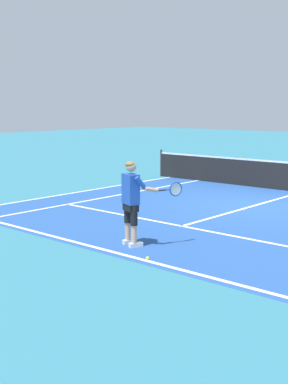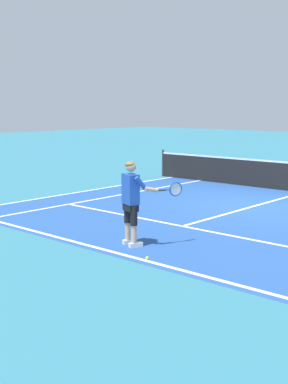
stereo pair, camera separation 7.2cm
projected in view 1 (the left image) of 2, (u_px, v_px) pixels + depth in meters
name	position (u px, v px, depth m)	size (l,w,h in m)	color
ground_plane	(254.00, 206.00, 14.56)	(80.00, 80.00, 0.00)	teal
court_inner_surface	(226.00, 214.00, 13.50)	(10.98, 9.41, 0.00)	#234C93
line_baseline	(101.00, 249.00, 10.17)	(10.98, 0.10, 0.01)	white
line_service	(182.00, 226.00, 12.10)	(8.23, 0.10, 0.01)	white
line_centre_service	(251.00, 206.00, 14.46)	(0.10, 6.40, 0.01)	white
line_singles_left	(114.00, 196.00, 16.19)	(0.10, 9.01, 0.01)	white
line_doubles_left	(85.00, 191.00, 17.09)	(0.10, 9.01, 0.01)	white
tennis_player	(132.00, 197.00, 10.26)	(0.93, 1.01, 1.71)	white
tennis_ball_near_feet	(148.00, 258.00, 9.45)	(0.07, 0.07, 0.07)	#CCE02D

